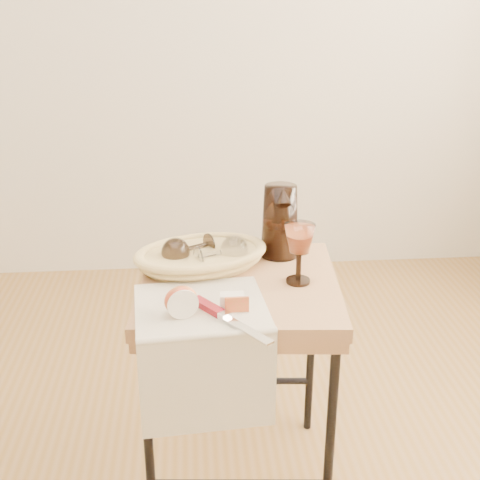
{
  "coord_description": "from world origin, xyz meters",
  "views": [
    {
      "loc": [
        0.18,
        -1.18,
        1.35
      ],
      "look_at": [
        0.3,
        0.26,
        0.76
      ],
      "focal_mm": 46.77,
      "sensor_mm": 36.0,
      "label": 1
    }
  ],
  "objects_px": {
    "pitcher": "(280,221)",
    "apple_half": "(181,300)",
    "bread_basket": "(201,258)",
    "table_knife": "(227,317)",
    "side_table": "(239,385)",
    "goblet_lying_b": "(219,252)",
    "wine_goblet": "(299,253)",
    "tea_towel": "(201,307)",
    "goblet_lying_a": "(190,248)"
  },
  "relations": [
    {
      "from": "tea_towel",
      "to": "apple_half",
      "type": "xyz_separation_m",
      "value": [
        -0.05,
        -0.04,
        0.04
      ]
    },
    {
      "from": "bread_basket",
      "to": "wine_goblet",
      "type": "bearing_deg",
      "value": -41.07
    },
    {
      "from": "side_table",
      "to": "goblet_lying_b",
      "type": "bearing_deg",
      "value": 124.33
    },
    {
      "from": "side_table",
      "to": "pitcher",
      "type": "relative_size",
      "value": 2.64
    },
    {
      "from": "goblet_lying_b",
      "to": "apple_half",
      "type": "distance_m",
      "value": 0.27
    },
    {
      "from": "side_table",
      "to": "goblet_lying_b",
      "type": "relative_size",
      "value": 5.3
    },
    {
      "from": "bread_basket",
      "to": "table_knife",
      "type": "relative_size",
      "value": 1.27
    },
    {
      "from": "goblet_lying_a",
      "to": "wine_goblet",
      "type": "bearing_deg",
      "value": 124.54
    },
    {
      "from": "tea_towel",
      "to": "goblet_lying_b",
      "type": "distance_m",
      "value": 0.23
    },
    {
      "from": "goblet_lying_a",
      "to": "wine_goblet",
      "type": "xyz_separation_m",
      "value": [
        0.27,
        -0.13,
        0.03
      ]
    },
    {
      "from": "wine_goblet",
      "to": "table_knife",
      "type": "height_order",
      "value": "wine_goblet"
    },
    {
      "from": "wine_goblet",
      "to": "tea_towel",
      "type": "bearing_deg",
      "value": -154.9
    },
    {
      "from": "goblet_lying_b",
      "to": "bread_basket",
      "type": "bearing_deg",
      "value": 135.93
    },
    {
      "from": "bread_basket",
      "to": "goblet_lying_b",
      "type": "height_order",
      "value": "goblet_lying_b"
    },
    {
      "from": "tea_towel",
      "to": "pitcher",
      "type": "height_order",
      "value": "pitcher"
    },
    {
      "from": "bread_basket",
      "to": "table_knife",
      "type": "bearing_deg",
      "value": -96.75
    },
    {
      "from": "side_table",
      "to": "tea_towel",
      "type": "distance_m",
      "value": 0.37
    },
    {
      "from": "wine_goblet",
      "to": "pitcher",
      "type": "bearing_deg",
      "value": 97.48
    },
    {
      "from": "wine_goblet",
      "to": "goblet_lying_b",
      "type": "bearing_deg",
      "value": 154.14
    },
    {
      "from": "goblet_lying_a",
      "to": "goblet_lying_b",
      "type": "height_order",
      "value": "goblet_lying_a"
    },
    {
      "from": "goblet_lying_b",
      "to": "wine_goblet",
      "type": "height_order",
      "value": "wine_goblet"
    },
    {
      "from": "goblet_lying_b",
      "to": "wine_goblet",
      "type": "xyz_separation_m",
      "value": [
        0.2,
        -0.1,
        0.03
      ]
    },
    {
      "from": "goblet_lying_b",
      "to": "pitcher",
      "type": "distance_m",
      "value": 0.2
    },
    {
      "from": "side_table",
      "to": "wine_goblet",
      "type": "xyz_separation_m",
      "value": [
        0.15,
        -0.02,
        0.4
      ]
    },
    {
      "from": "pitcher",
      "to": "apple_half",
      "type": "relative_size",
      "value": 3.15
    },
    {
      "from": "goblet_lying_b",
      "to": "side_table",
      "type": "bearing_deg",
      "value": -77.94
    },
    {
      "from": "goblet_lying_a",
      "to": "apple_half",
      "type": "xyz_separation_m",
      "value": [
        -0.02,
        -0.29,
        -0.01
      ]
    },
    {
      "from": "side_table",
      "to": "apple_half",
      "type": "xyz_separation_m",
      "value": [
        -0.15,
        -0.18,
        0.36
      ]
    },
    {
      "from": "tea_towel",
      "to": "wine_goblet",
      "type": "height_order",
      "value": "wine_goblet"
    },
    {
      "from": "side_table",
      "to": "table_knife",
      "type": "distance_m",
      "value": 0.41
    },
    {
      "from": "apple_half",
      "to": "table_knife",
      "type": "bearing_deg",
      "value": -33.34
    },
    {
      "from": "apple_half",
      "to": "table_knife",
      "type": "distance_m",
      "value": 0.11
    },
    {
      "from": "tea_towel",
      "to": "bread_basket",
      "type": "xyz_separation_m",
      "value": [
        0.01,
        0.23,
        0.02
      ]
    },
    {
      "from": "goblet_lying_b",
      "to": "apple_half",
      "type": "height_order",
      "value": "goblet_lying_b"
    },
    {
      "from": "tea_towel",
      "to": "bread_basket",
      "type": "distance_m",
      "value": 0.23
    },
    {
      "from": "wine_goblet",
      "to": "table_knife",
      "type": "xyz_separation_m",
      "value": [
        -0.19,
        -0.2,
        -0.06
      ]
    },
    {
      "from": "side_table",
      "to": "bread_basket",
      "type": "relative_size",
      "value": 2.0
    },
    {
      "from": "goblet_lying_a",
      "to": "bread_basket",
      "type": "bearing_deg",
      "value": 123.23
    },
    {
      "from": "wine_goblet",
      "to": "table_knife",
      "type": "relative_size",
      "value": 0.63
    },
    {
      "from": "table_knife",
      "to": "pitcher",
      "type": "bearing_deg",
      "value": 119.04
    },
    {
      "from": "tea_towel",
      "to": "goblet_lying_b",
      "type": "height_order",
      "value": "goblet_lying_b"
    },
    {
      "from": "goblet_lying_b",
      "to": "wine_goblet",
      "type": "relative_size",
      "value": 0.76
    },
    {
      "from": "side_table",
      "to": "bread_basket",
      "type": "xyz_separation_m",
      "value": [
        -0.1,
        0.09,
        0.35
      ]
    },
    {
      "from": "apple_half",
      "to": "table_knife",
      "type": "xyz_separation_m",
      "value": [
        0.1,
        -0.04,
        -0.03
      ]
    },
    {
      "from": "goblet_lying_b",
      "to": "apple_half",
      "type": "relative_size",
      "value": 1.57
    },
    {
      "from": "bread_basket",
      "to": "pitcher",
      "type": "bearing_deg",
      "value": 0.31
    },
    {
      "from": "pitcher",
      "to": "wine_goblet",
      "type": "distance_m",
      "value": 0.18
    },
    {
      "from": "tea_towel",
      "to": "apple_half",
      "type": "distance_m",
      "value": 0.07
    },
    {
      "from": "pitcher",
      "to": "table_knife",
      "type": "height_order",
      "value": "pitcher"
    },
    {
      "from": "bread_basket",
      "to": "table_knife",
      "type": "distance_m",
      "value": 0.31
    }
  ]
}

